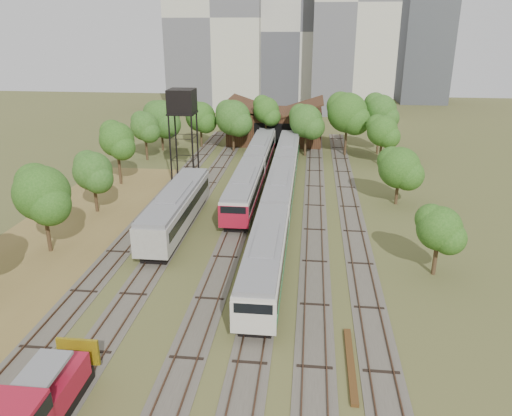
# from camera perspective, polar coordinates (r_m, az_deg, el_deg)

# --- Properties ---
(ground) EXTENTS (240.00, 240.00, 0.00)m
(ground) POSITION_cam_1_polar(r_m,az_deg,el_deg) (35.87, -3.17, -13.11)
(ground) COLOR #475123
(ground) RESTS_ON ground
(dry_grass_patch) EXTENTS (14.00, 60.00, 0.04)m
(dry_grass_patch) POSITION_cam_1_polar(r_m,az_deg,el_deg) (48.30, -23.20, -5.55)
(dry_grass_patch) COLOR brown
(dry_grass_patch) RESTS_ON ground
(tracks) EXTENTS (24.60, 80.00, 0.19)m
(tracks) POSITION_cam_1_polar(r_m,az_deg,el_deg) (58.24, 0.15, 0.55)
(tracks) COLOR #4C473D
(tracks) RESTS_ON ground
(railcar_red_set) EXTENTS (3.02, 34.58, 3.74)m
(railcar_red_set) POSITION_cam_1_polar(r_m,az_deg,el_deg) (64.97, -0.30, 4.45)
(railcar_red_set) COLOR black
(railcar_red_set) RESTS_ON ground
(railcar_green_set) EXTENTS (3.03, 52.08, 3.74)m
(railcar_green_set) POSITION_cam_1_polar(r_m,az_deg,el_deg) (56.25, 2.72, 1.89)
(railcar_green_set) COLOR black
(railcar_green_set) RESTS_ON ground
(railcar_rear) EXTENTS (2.81, 16.07, 3.47)m
(railcar_rear) POSITION_cam_1_polar(r_m,az_deg,el_deg) (91.39, 1.69, 9.01)
(railcar_rear) COLOR black
(railcar_rear) RESTS_ON ground
(shunter_locomotive) EXTENTS (2.59, 8.10, 3.39)m
(shunter_locomotive) POSITION_cam_1_polar(r_m,az_deg,el_deg) (29.17, -23.86, -20.18)
(shunter_locomotive) COLOR black
(shunter_locomotive) RESTS_ON ground
(old_grey_coach) EXTENTS (3.20, 18.00, 3.96)m
(old_grey_coach) POSITION_cam_1_polar(r_m,az_deg,el_deg) (51.06, -9.08, -0.09)
(old_grey_coach) COLOR black
(old_grey_coach) RESTS_ON ground
(water_tower) EXTENTS (3.46, 3.46, 11.94)m
(water_tower) POSITION_cam_1_polar(r_m,az_deg,el_deg) (66.12, -8.46, 11.69)
(water_tower) COLOR black
(water_tower) RESTS_ON ground
(rail_pile_far) EXTENTS (0.45, 7.24, 0.24)m
(rail_pile_far) POSITION_cam_1_polar(r_m,az_deg,el_deg) (32.61, 10.77, -17.10)
(rail_pile_far) COLOR #563618
(rail_pile_far) RESTS_ON ground
(maintenance_shed) EXTENTS (16.45, 11.55, 7.58)m
(maintenance_shed) POSITION_cam_1_polar(r_m,az_deg,el_deg) (89.29, 2.24, 9.44)
(maintenance_shed) COLOR #371F14
(maintenance_shed) RESTS_ON ground
(tree_band_left) EXTENTS (6.71, 56.68, 8.66)m
(tree_band_left) POSITION_cam_1_polar(r_m,az_deg,el_deg) (50.53, -22.60, 2.36)
(tree_band_left) COLOR #382616
(tree_band_left) RESTS_ON ground
(tree_band_far) EXTENTS (40.58, 8.96, 9.85)m
(tree_band_far) POSITION_cam_1_polar(r_m,az_deg,el_deg) (81.01, 1.20, 10.48)
(tree_band_far) COLOR #382616
(tree_band_far) RESTS_ON ground
(tree_band_right) EXTENTS (4.84, 39.05, 7.29)m
(tree_band_right) POSITION_cam_1_polar(r_m,az_deg,el_deg) (61.86, 15.84, 5.34)
(tree_band_right) COLOR #382616
(tree_band_right) RESTS_ON ground
(tower_left) EXTENTS (22.00, 16.00, 42.00)m
(tower_left) POSITION_cam_1_polar(r_m,az_deg,el_deg) (126.64, -4.54, 20.83)
(tower_left) COLOR beige
(tower_left) RESTS_ON ground
(tower_centre) EXTENTS (20.00, 18.00, 36.00)m
(tower_centre) POSITION_cam_1_polar(r_m,az_deg,el_deg) (129.54, 5.19, 19.47)
(tower_centre) COLOR #BBB8AA
(tower_centre) RESTS_ON ground
(tower_right) EXTENTS (18.00, 16.00, 48.00)m
(tower_right) POSITION_cam_1_polar(r_m,az_deg,el_deg) (121.88, 11.27, 21.97)
(tower_right) COLOR beige
(tower_right) RESTS_ON ground
(tower_far_right) EXTENTS (12.00, 12.00, 28.00)m
(tower_far_right) POSITION_cam_1_polar(r_m,az_deg,el_deg) (142.55, 18.81, 16.99)
(tower_far_right) COLOR #404448
(tower_far_right) RESTS_ON ground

